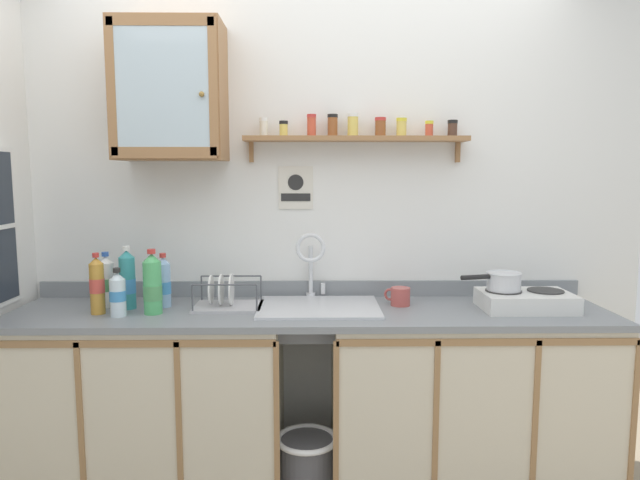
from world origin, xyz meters
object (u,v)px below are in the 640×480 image
at_px(bottle_water_clear_5, 118,294).
at_px(wall_cabinet, 170,92).
at_px(dish_rack, 226,300).
at_px(saucepan, 503,281).
at_px(trash_bin, 307,472).
at_px(bottle_juice_amber_3, 97,285).
at_px(bottle_opaque_white_4, 106,282).
at_px(bottle_water_blue_2, 164,283).
at_px(bottle_detergent_teal_0, 127,281).
at_px(bottle_soda_green_1, 153,285).
at_px(mug, 400,296).
at_px(hot_plate_stove, 526,300).
at_px(sink, 318,312).
at_px(warning_sign, 296,188).

xyz_separation_m(bottle_water_clear_5, wall_cabinet, (0.20, 0.25, 0.91)).
bearing_deg(dish_rack, saucepan, -1.49).
bearing_deg(wall_cabinet, trash_bin, -23.26).
distance_m(dish_rack, wall_cabinet, 1.01).
distance_m(bottle_juice_amber_3, wall_cabinet, 0.95).
height_order(saucepan, trash_bin, saucepan).
distance_m(bottle_opaque_white_4, bottle_water_clear_5, 0.21).
relative_size(bottle_water_blue_2, bottle_opaque_white_4, 0.98).
height_order(bottle_detergent_teal_0, dish_rack, bottle_detergent_teal_0).
distance_m(bottle_soda_green_1, mug, 1.15).
bearing_deg(trash_bin, bottle_soda_green_1, 174.84).
xyz_separation_m(bottle_detergent_teal_0, bottle_water_clear_5, (0.00, -0.14, -0.03)).
distance_m(hot_plate_stove, bottle_water_clear_5, 1.85).
bearing_deg(bottle_juice_amber_3, bottle_opaque_white_4, 92.81).
height_order(bottle_water_blue_2, bottle_juice_amber_3, bottle_juice_amber_3).
xyz_separation_m(bottle_water_blue_2, bottle_juice_amber_3, (-0.26, -0.13, 0.02)).
bearing_deg(bottle_soda_green_1, bottle_opaque_white_4, 152.45).
height_order(hot_plate_stove, saucepan, saucepan).
bearing_deg(bottle_soda_green_1, dish_rack, 18.73).
distance_m(sink, bottle_detergent_teal_0, 0.90).
xyz_separation_m(bottle_soda_green_1, bottle_opaque_white_4, (-0.25, 0.13, -0.01)).
height_order(sink, bottle_juice_amber_3, sink).
relative_size(bottle_detergent_teal_0, dish_rack, 0.94).
distance_m(hot_plate_stove, wall_cabinet, 1.92).
bearing_deg(mug, bottle_water_clear_5, -171.77).
bearing_deg(sink, mug, 5.51).
xyz_separation_m(bottle_detergent_teal_0, bottle_soda_green_1, (0.14, -0.10, -0.00)).
bearing_deg(wall_cabinet, bottle_water_blue_2, -115.84).
distance_m(bottle_water_blue_2, bottle_opaque_white_4, 0.27).
bearing_deg(warning_sign, bottle_water_clear_5, -153.14).
distance_m(dish_rack, warning_sign, 0.66).
xyz_separation_m(bottle_opaque_white_4, wall_cabinet, (0.31, 0.08, 0.89)).
height_order(sink, bottle_water_blue_2, sink).
relative_size(bottle_detergent_teal_0, bottle_water_blue_2, 1.15).
distance_m(bottle_water_blue_2, trash_bin, 1.10).
height_order(wall_cabinet, trash_bin, wall_cabinet).
bearing_deg(warning_sign, bottle_soda_green_1, -151.08).
relative_size(bottle_water_clear_5, dish_rack, 0.69).
relative_size(bottle_water_blue_2, warning_sign, 1.20).
distance_m(bottle_detergent_teal_0, dish_rack, 0.46).
distance_m(mug, warning_sign, 0.75).
bearing_deg(bottle_juice_amber_3, bottle_soda_green_1, -0.26).
distance_m(bottle_detergent_teal_0, mug, 1.28).
distance_m(hot_plate_stove, dish_rack, 1.40).
xyz_separation_m(hot_plate_stove, bottle_water_clear_5, (-1.85, -0.10, 0.06)).
relative_size(sink, dish_rack, 1.79).
bearing_deg(bottle_water_clear_5, bottle_water_blue_2, 47.65).
bearing_deg(mug, sink, -174.49).
bearing_deg(bottle_opaque_white_4, sink, -1.62).
bearing_deg(hot_plate_stove, saucepan, 169.47).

